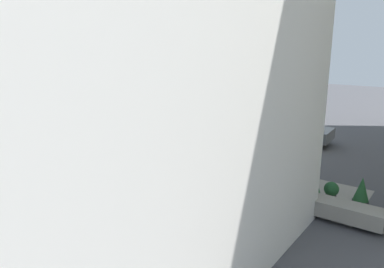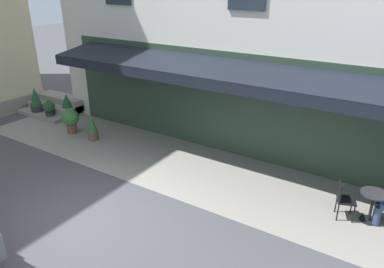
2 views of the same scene
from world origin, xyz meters
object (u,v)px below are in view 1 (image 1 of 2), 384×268
Objects in this scene: cafe_table_mid_terrace at (101,135)px; potted_plant_entrance_left at (255,169)px; cafe_chair_black_corner_left at (91,128)px; cafe_chair_black_facing_street at (68,129)px; potted_plant_entrance_right at (361,195)px; cafe_chair_black_by_window at (80,120)px; cafe_chair_black_under_awning at (92,132)px; cafe_table_near_entrance at (70,122)px; seated_patron_in_black at (76,118)px; cafe_table_streetside at (79,130)px; parked_car_grey at (288,128)px; cafe_chair_black_back_row at (111,134)px; potted_plant_under_sign at (282,172)px; cafe_chair_black_kerbside at (58,122)px; seated_companion_in_white at (95,130)px; potted_plant_by_steps at (315,195)px; potted_plant_mid_terrace at (331,192)px.

cafe_table_mid_terrace is 8.80m from potted_plant_entrance_left.
potted_plant_entrance_left is (10.18, -0.32, -0.12)m from cafe_chair_black_corner_left.
cafe_chair_black_facing_street is 14.96m from potted_plant_entrance_right.
cafe_chair_black_by_window and cafe_chair_black_under_awning have the same top height.
seated_patron_in_black is at bearing 69.03° from cafe_table_near_entrance.
cafe_table_streetside is 0.66× the size of potted_plant_entrance_right.
parked_car_grey is at bearing 23.60° from seated_patron_in_black.
potted_plant_entrance_left is at bearing 0.98° from cafe_table_mid_terrace.
cafe_chair_black_back_row reaches higher than cafe_table_streetside.
potted_plant_under_sign is at bearing -0.44° from cafe_chair_black_back_row.
potted_plant_entrance_left is at bearing -1.20° from cafe_chair_black_kerbside.
potted_plant_under_sign reaches higher than potted_plant_entrance_left.
cafe_chair_black_by_window reaches higher than potted_plant_entrance_left.
cafe_chair_black_under_awning is at bearing -4.80° from cafe_table_streetside.
cafe_chair_black_under_awning is 1.00× the size of cafe_chair_black_facing_street.
seated_companion_in_white is at bearing -165.70° from cafe_chair_black_back_row.
seated_patron_in_black is (-2.10, 1.31, 0.21)m from cafe_table_streetside.
cafe_chair_black_back_row and cafe_chair_black_facing_street have the same top height.
cafe_table_mid_terrace is (4.06, -0.93, 0.00)m from cafe_table_near_entrance.
potted_plant_entrance_right is (16.49, -1.95, 0.01)m from cafe_chair_black_by_window.
seated_patron_in_black is 0.30× the size of parked_car_grey.
cafe_table_near_entrance is 3.58m from cafe_chair_black_under_awning.
cafe_table_near_entrance is 13.99m from potted_plant_under_sign.
cafe_table_near_entrance is at bearing 176.70° from potted_plant_under_sign.
potted_plant_by_steps is at bearing -2.53° from cafe_chair_black_facing_street.
potted_plant_under_sign reaches higher than cafe_table_mid_terrace.
cafe_chair_black_by_window is at bearing 69.03° from seated_patron_in_black.
seated_patron_in_black is at bearing 174.73° from potted_plant_entrance_left.
cafe_chair_black_back_row is 0.98× the size of potted_plant_by_steps.
cafe_table_streetside is 0.81× the size of potted_plant_by_steps.
seated_companion_in_white is at bearing -15.22° from cafe_table_near_entrance.
cafe_chair_black_facing_street is 1.02× the size of potted_plant_under_sign.
cafe_chair_black_corner_left is (-1.38, 0.47, 0.06)m from cafe_table_mid_terrace.
potted_plant_entrance_right is (14.96, -0.04, 0.01)m from cafe_chair_black_facing_street.
seated_patron_in_black reaches higher than cafe_chair_black_facing_street.
seated_patron_in_black is 1.73× the size of potted_plant_mid_terrace.
cafe_chair_black_by_window is 12.70m from potted_plant_entrance_left.
potted_plant_entrance_right is at bearing -1.74° from cafe_table_streetside.
potted_plant_mid_terrace is (13.15, -0.84, -0.12)m from cafe_chair_black_corner_left.
cafe_chair_black_back_row is at bearing -13.99° from seated_patron_in_black.
cafe_chair_black_back_row is 9.31m from potted_plant_under_sign.
cafe_chair_black_back_row is at bearing 14.30° from seated_companion_in_white.
potted_plant_entrance_left is at bearing -0.34° from cafe_chair_black_back_row.
cafe_chair_black_corner_left reaches higher than potted_plant_mid_terrace.
seated_companion_in_white is at bearing -21.55° from seated_patron_in_black.
cafe_chair_black_kerbside is 1.05m from seated_patron_in_black.
cafe_chair_black_kerbside is 14.35m from potted_plant_under_sign.
potted_plant_entrance_left reaches higher than cafe_table_mid_terrace.
potted_plant_entrance_right reaches higher than cafe_table_mid_terrace.
cafe_chair_black_facing_street is at bearing -169.92° from cafe_chair_black_under_awning.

